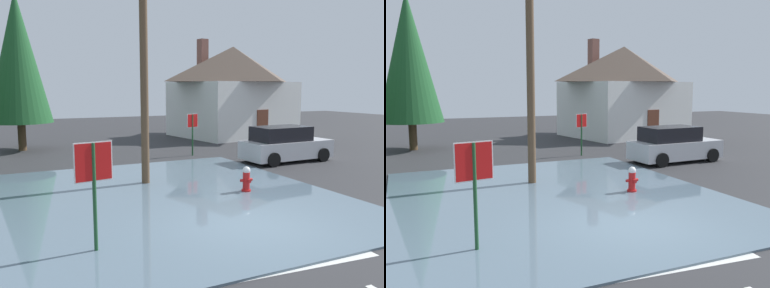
% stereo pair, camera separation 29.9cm
% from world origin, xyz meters
% --- Properties ---
extents(ground_plane, '(80.00, 80.00, 0.10)m').
position_xyz_m(ground_plane, '(0.00, 0.00, -0.05)').
color(ground_plane, '#2D2D30').
extents(flood_puddle, '(9.87, 11.49, 0.05)m').
position_xyz_m(flood_puddle, '(-0.71, 3.39, 0.03)').
color(flood_puddle, slate).
rests_on(flood_puddle, ground).
extents(lane_stop_bar, '(3.87, 0.56, 0.01)m').
position_xyz_m(lane_stop_bar, '(-0.54, -2.30, 0.00)').
color(lane_stop_bar, silver).
rests_on(lane_stop_bar, ground).
extents(stop_sign_near, '(0.81, 0.16, 2.33)m').
position_xyz_m(stop_sign_near, '(-3.82, 0.04, 1.67)').
color(stop_sign_near, '#1E4C28').
rests_on(stop_sign_near, ground).
extents(fire_hydrant, '(0.44, 0.37, 0.87)m').
position_xyz_m(fire_hydrant, '(1.69, 2.90, 0.43)').
color(fire_hydrant, red).
rests_on(fire_hydrant, ground).
extents(utility_pole, '(1.60, 0.28, 8.29)m').
position_xyz_m(utility_pole, '(-0.91, 5.43, 4.32)').
color(utility_pole, brown).
rests_on(utility_pole, ground).
extents(stop_sign_far, '(0.67, 0.20, 2.13)m').
position_xyz_m(stop_sign_far, '(3.29, 10.41, 1.51)').
color(stop_sign_far, '#1E4C28').
rests_on(stop_sign_far, ground).
extents(house, '(9.14, 7.89, 6.85)m').
position_xyz_m(house, '(9.76, 17.35, 3.30)').
color(house, silver).
rests_on(house, ground).
extents(parked_car, '(4.35, 2.12, 1.65)m').
position_xyz_m(parked_car, '(6.46, 7.03, 0.79)').
color(parked_car, silver).
rests_on(parked_car, ground).
extents(pine_tree_far_center, '(3.42, 3.42, 8.54)m').
position_xyz_m(pine_tree_far_center, '(-4.47, 15.93, 5.03)').
color(pine_tree_far_center, '#4C3823').
rests_on(pine_tree_far_center, ground).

